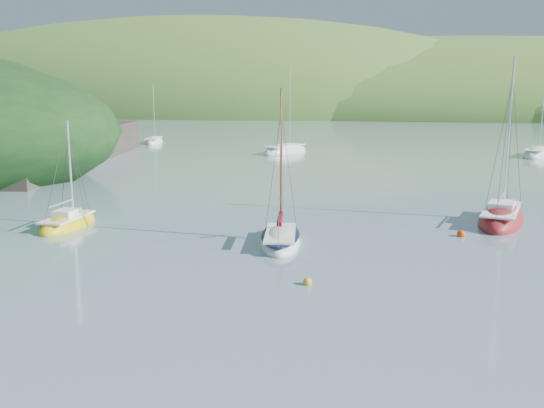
% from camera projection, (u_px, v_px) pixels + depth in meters
% --- Properties ---
extents(ground, '(700.00, 700.00, 0.00)m').
position_uv_depth(ground, '(215.00, 289.00, 24.53)').
color(ground, '#7591A2').
rests_on(ground, ground).
extents(shoreline_hills, '(690.00, 135.00, 56.00)m').
position_uv_depth(shoreline_hills, '(351.00, 111.00, 191.80)').
color(shoreline_hills, '#3E6827').
rests_on(shoreline_hills, ground).
extents(daysailer_white, '(2.89, 5.82, 8.56)m').
position_uv_depth(daysailer_white, '(280.00, 240.00, 31.48)').
color(daysailer_white, white).
rests_on(daysailer_white, ground).
extents(sloop_red, '(4.10, 7.61, 10.70)m').
position_uv_depth(sloop_red, '(501.00, 219.00, 36.29)').
color(sloop_red, maroon).
rests_on(sloop_red, ground).
extents(sailboat_yellow, '(2.03, 5.06, 6.70)m').
position_uv_depth(sailboat_yellow, '(68.00, 224.00, 35.22)').
color(sailboat_yellow, yellow).
rests_on(sailboat_yellow, ground).
extents(distant_sloop_a, '(5.70, 8.23, 11.12)m').
position_uv_depth(distant_sloop_a, '(285.00, 152.00, 73.03)').
color(distant_sloop_a, white).
rests_on(distant_sloop_a, ground).
extents(distant_sloop_b, '(5.37, 8.10, 10.91)m').
position_uv_depth(distant_sloop_b, '(537.00, 155.00, 69.78)').
color(distant_sloop_b, white).
rests_on(distant_sloop_b, ground).
extents(distant_sloop_c, '(3.38, 6.49, 8.81)m').
position_uv_depth(distant_sloop_c, '(154.00, 142.00, 85.53)').
color(distant_sloop_c, white).
rests_on(distant_sloop_c, ground).
extents(mooring_buoys, '(23.93, 10.24, 0.49)m').
position_uv_depth(mooring_buoys, '(237.00, 238.00, 32.25)').
color(mooring_buoys, gold).
rests_on(mooring_buoys, ground).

